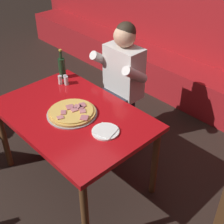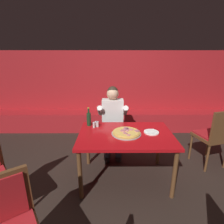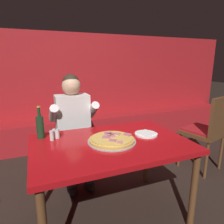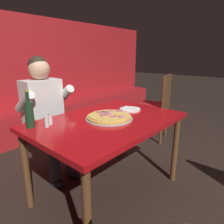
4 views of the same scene
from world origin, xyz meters
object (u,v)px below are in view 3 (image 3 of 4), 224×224
Objects in this scene: pizza at (112,140)px; shaker_black_pepper at (55,134)px; plate_white_paper at (146,134)px; shaker_parmesan at (58,134)px; beer_bottle at (40,126)px; dining_chair_far_right at (209,127)px; shaker_oregano at (52,136)px; main_dining_table at (111,150)px; diner_seated_blue_shirt at (74,125)px.

pizza is 4.79× the size of shaker_black_pepper.
shaker_parmesan is (-0.78, 0.22, 0.03)m from plate_white_paper.
pizza is 1.96× the size of plate_white_paper.
dining_chair_far_right is (2.01, 0.00, -0.26)m from beer_bottle.
pizza is 0.52m from shaker_oregano.
plate_white_paper is 0.83m from shaker_black_pepper.
shaker_oregano reaches higher than plate_white_paper.
plate_white_paper is at bearing -15.61° from shaker_parmesan.
shaker_oregano is at bearing -147.24° from shaker_parmesan.
beer_bottle is 0.16m from shaker_parmesan.
main_dining_table is 1.31× the size of dining_chair_far_right.
beer_bottle is at bearing -134.19° from diner_seated_blue_shirt.
shaker_black_pepper is (-0.80, 0.22, 0.03)m from plate_white_paper.
dining_chair_far_right is (1.46, 0.31, -0.07)m from main_dining_table.
diner_seated_blue_shirt reaches higher than shaker_black_pepper.
diner_seated_blue_shirt reaches higher than main_dining_table.
shaker_black_pepper is 0.05m from shaker_oregano.
main_dining_table is 1.50m from dining_chair_far_right.
pizza is at bearing -173.80° from plate_white_paper.
dining_chair_far_right is at bearing -13.06° from diner_seated_blue_shirt.
main_dining_table is 0.52m from shaker_oregano.
pizza is 0.36m from plate_white_paper.
beer_bottle is at bearing 150.60° from pizza.
beer_bottle is at bearing 150.72° from main_dining_table.
shaker_black_pepper is 1.00× the size of shaker_parmesan.
shaker_parmesan is at bearing 32.76° from shaker_oregano.
shaker_parmesan is (-0.41, 0.25, 0.12)m from main_dining_table.
shaker_oregano is at bearing -121.20° from diner_seated_blue_shirt.
beer_bottle reaches higher than plate_white_paper.
shaker_parmesan reaches higher than pizza.
diner_seated_blue_shirt reaches higher than dining_chair_far_right.
diner_seated_blue_shirt is at bearing 166.94° from dining_chair_far_right.
pizza is 4.79× the size of shaker_oregano.
shaker_black_pepper and shaker_oregano have the same top height.
dining_chair_far_right reaches higher than shaker_oregano.
pizza is at bearing -30.67° from shaker_black_pepper.
pizza is 1.41× the size of beer_bottle.
shaker_parmesan is 0.06m from shaker_oregano.
beer_bottle is (-0.92, 0.27, 0.10)m from plate_white_paper.
beer_bottle reaches higher than shaker_oregano.
beer_bottle is 3.40× the size of shaker_black_pepper.
shaker_black_pepper is 0.51m from diner_seated_blue_shirt.
plate_white_paper is 1.14m from dining_chair_far_right.
beer_bottle is 3.40× the size of shaker_oregano.
shaker_oregano is (-0.05, -0.03, 0.00)m from shaker_parmesan.
plate_white_paper is 0.16× the size of diner_seated_blue_shirt.
shaker_parmesan is 0.07× the size of diner_seated_blue_shirt.
dining_chair_far_right is at bearing 12.27° from pizza.
main_dining_table is at bearing -31.30° from shaker_parmesan.
main_dining_table is at bearing -29.28° from beer_bottle.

